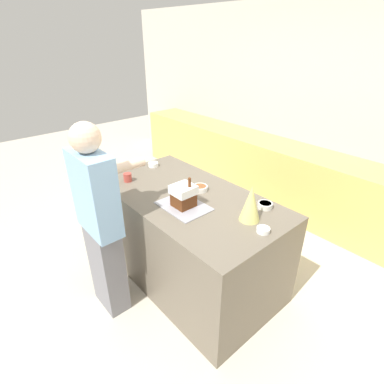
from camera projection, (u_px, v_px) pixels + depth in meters
ground_plane at (188, 274)px, 3.09m from camera, size 12.00×12.00×0.00m
wall_back at (323, 113)px, 3.78m from camera, size 8.00×0.05×2.60m
back_cabinet_block at (297, 182)px, 3.99m from camera, size 6.00×0.60×0.88m
kitchen_island at (188, 237)px, 2.87m from camera, size 1.80×0.97×0.92m
baking_tray at (184, 206)px, 2.49m from camera, size 0.42×0.31×0.01m
gingerbread_house at (184, 195)px, 2.44m from camera, size 0.18×0.18×0.26m
decorative_tree at (251, 203)px, 2.25m from camera, size 0.16×0.16×0.29m
candy_bowl_far_right at (263, 230)px, 2.16m from camera, size 0.10×0.10×0.04m
candy_bowl_behind_tray at (153, 164)px, 3.23m from camera, size 0.11×0.11×0.04m
candy_bowl_far_left at (200, 188)px, 2.73m from camera, size 0.14×0.14×0.04m
candy_bowl_center_rear at (265, 205)px, 2.46m from camera, size 0.12×0.12×0.04m
mug at (128, 177)px, 2.89m from camera, size 0.08×0.08×0.08m
person at (100, 223)px, 2.36m from camera, size 0.44×0.55×1.68m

